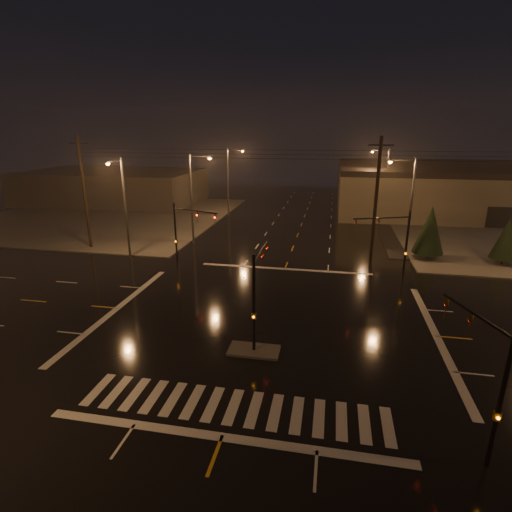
# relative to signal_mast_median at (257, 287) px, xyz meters

# --- Properties ---
(ground) EXTENTS (140.00, 140.00, 0.00)m
(ground) POSITION_rel_signal_mast_median_xyz_m (-0.00, 3.07, -3.75)
(ground) COLOR black
(ground) RESTS_ON ground
(sidewalk_nw) EXTENTS (36.00, 36.00, 0.12)m
(sidewalk_nw) POSITION_rel_signal_mast_median_xyz_m (-30.00, 33.07, -3.69)
(sidewalk_nw) COLOR #4B4943
(sidewalk_nw) RESTS_ON ground
(median_island) EXTENTS (3.00, 1.60, 0.15)m
(median_island) POSITION_rel_signal_mast_median_xyz_m (-0.00, -0.93, -3.68)
(median_island) COLOR #4B4943
(median_island) RESTS_ON ground
(crosswalk) EXTENTS (15.00, 2.60, 0.01)m
(crosswalk) POSITION_rel_signal_mast_median_xyz_m (-0.00, -5.93, -3.75)
(crosswalk) COLOR beige
(crosswalk) RESTS_ON ground
(stop_bar_near) EXTENTS (16.00, 0.50, 0.01)m
(stop_bar_near) POSITION_rel_signal_mast_median_xyz_m (-0.00, -7.93, -3.75)
(stop_bar_near) COLOR beige
(stop_bar_near) RESTS_ON ground
(stop_bar_far) EXTENTS (16.00, 0.50, 0.01)m
(stop_bar_far) POSITION_rel_signal_mast_median_xyz_m (-0.00, 14.07, -3.75)
(stop_bar_far) COLOR beige
(stop_bar_far) RESTS_ON ground
(commercial_block) EXTENTS (30.00, 18.00, 5.60)m
(commercial_block) POSITION_rel_signal_mast_median_xyz_m (-35.00, 45.07, -0.95)
(commercial_block) COLOR #46413D
(commercial_block) RESTS_ON ground
(signal_mast_median) EXTENTS (0.25, 4.59, 6.00)m
(signal_mast_median) POSITION_rel_signal_mast_median_xyz_m (0.00, 0.00, 0.00)
(signal_mast_median) COLOR black
(signal_mast_median) RESTS_ON ground
(signal_mast_ne) EXTENTS (4.84, 1.86, 6.00)m
(signal_mast_ne) POSITION_rel_signal_mast_median_xyz_m (9.50, 13.21, 0.04)
(signal_mast_ne) COLOR black
(signal_mast_ne) RESTS_ON ground
(signal_mast_nw) EXTENTS (4.84, 1.86, 6.00)m
(signal_mast_nw) POSITION_rel_signal_mast_median_xyz_m (-9.50, 13.21, 0.04)
(signal_mast_nw) COLOR black
(signal_mast_nw) RESTS_ON ground
(signal_mast_se) EXTENTS (1.55, 3.87, 6.00)m
(signal_mast_se) POSITION_rel_signal_mast_median_xyz_m (10.23, -6.68, -0.04)
(signal_mast_se) COLOR black
(signal_mast_se) RESTS_ON ground
(streetlight_1) EXTENTS (2.77, 0.32, 10.00)m
(streetlight_1) POSITION_rel_signal_mast_median_xyz_m (-11.18, 21.07, 2.05)
(streetlight_1) COLOR #38383A
(streetlight_1) RESTS_ON ground
(streetlight_2) EXTENTS (2.77, 0.32, 10.00)m
(streetlight_2) POSITION_rel_signal_mast_median_xyz_m (-11.18, 37.07, 2.05)
(streetlight_2) COLOR #38383A
(streetlight_2) RESTS_ON ground
(streetlight_3) EXTENTS (2.77, 0.32, 10.00)m
(streetlight_3) POSITION_rel_signal_mast_median_xyz_m (11.18, 19.07, 2.05)
(streetlight_3) COLOR #38383A
(streetlight_3) RESTS_ON ground
(streetlight_4) EXTENTS (2.77, 0.32, 10.00)m
(streetlight_4) POSITION_rel_signal_mast_median_xyz_m (11.18, 39.07, 2.05)
(streetlight_4) COLOR #38383A
(streetlight_4) RESTS_ON ground
(streetlight_5) EXTENTS (0.32, 2.77, 10.00)m
(streetlight_5) POSITION_rel_signal_mast_median_xyz_m (-16.00, 14.26, 2.05)
(streetlight_5) COLOR #38383A
(streetlight_5) RESTS_ON ground
(utility_pole_0) EXTENTS (2.20, 0.32, 12.00)m
(utility_pole_0) POSITION_rel_signal_mast_median_xyz_m (-22.00, 17.07, 2.38)
(utility_pole_0) COLOR black
(utility_pole_0) RESTS_ON ground
(utility_pole_1) EXTENTS (2.20, 0.32, 12.00)m
(utility_pole_1) POSITION_rel_signal_mast_median_xyz_m (8.00, 17.07, 2.38)
(utility_pole_1) COLOR black
(utility_pole_1) RESTS_ON ground
(conifer_0) EXTENTS (3.02, 3.02, 5.41)m
(conifer_0) POSITION_rel_signal_mast_median_xyz_m (13.70, 19.83, -0.70)
(conifer_0) COLOR black
(conifer_0) RESTS_ON ground
(conifer_1) EXTENTS (2.49, 2.49, 4.59)m
(conifer_1) POSITION_rel_signal_mast_median_xyz_m (20.46, 19.20, -1.11)
(conifer_1) COLOR black
(conifer_1) RESTS_ON ground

